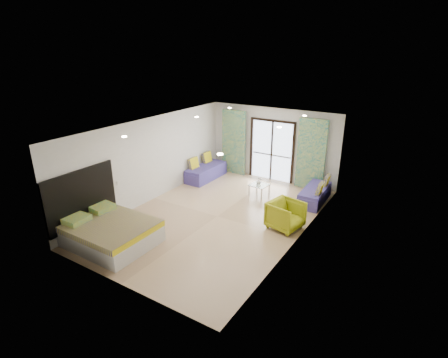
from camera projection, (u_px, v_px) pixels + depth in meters
The scene contains 24 objects.
floor at pixel (217, 216), 10.40m from camera, with size 5.00×7.50×0.01m, color tan, non-canonical shape.
ceiling at pixel (216, 127), 9.44m from camera, with size 5.00×7.50×0.01m, color silver, non-canonical shape.
wall_back at pixel (272, 144), 12.89m from camera, with size 5.00×0.01×2.70m, color silver, non-canonical shape.
wall_front at pixel (114, 228), 6.95m from camera, with size 5.00×0.01×2.70m, color silver, non-canonical shape.
wall_left at pixel (151, 160), 11.16m from camera, with size 0.01×7.50×2.70m, color silver, non-canonical shape.
wall_right at pixel (301, 192), 8.68m from camera, with size 0.01×7.50×2.70m, color silver, non-canonical shape.
balcony_door at pixel (272, 147), 12.90m from camera, with size 1.76×0.08×2.28m.
balcony_rail at pixel (272, 155), 13.02m from camera, with size 1.52×0.03×0.04m, color #595451.
curtain_left at pixel (234, 142), 13.55m from camera, with size 1.00×0.10×2.50m, color silver.
curtain_right at pixel (311, 155), 12.01m from camera, with size 1.00×0.10×2.50m, color silver.
downlight_a at pixel (124, 137), 8.56m from camera, with size 0.12×0.12×0.02m, color #FFE0B2.
downlight_b at pixel (220, 154), 7.17m from camera, with size 0.12×0.12×0.02m, color #FFE0B2.
downlight_c at pixel (197, 117), 10.94m from camera, with size 0.12×0.12×0.02m, color #FFE0B2.
downlight_d at pixel (279, 127), 9.55m from camera, with size 0.12×0.12×0.02m, color #FFE0B2.
downlight_e at pixel (230, 108), 12.52m from camera, with size 0.12×0.12×0.02m, color #FFE0B2.
downlight_f at pixel (305, 116), 11.13m from camera, with size 0.12×0.12×0.02m, color #FFE0B2.
headboard at pixel (82, 197), 9.11m from camera, with size 0.06×2.10×1.50m, color black.
switch_plate at pixel (118, 183), 10.10m from camera, with size 0.02×0.10×0.10m, color silver.
bed at pixel (111, 233), 8.89m from camera, with size 2.11×1.72×0.73m.
daybed_left at pixel (206, 171), 13.29m from camera, with size 0.73×1.84×0.91m.
daybed_right at pixel (315, 194), 11.30m from camera, with size 0.73×1.73×0.84m.
coffee_table at pixel (259, 186), 11.79m from camera, with size 0.62×0.62×0.66m.
vase at pixel (259, 182), 11.79m from camera, with size 0.16×0.17×0.16m, color white.
armchair at pixel (286, 214), 9.59m from camera, with size 0.84×0.79×0.87m, color #A0A615.
Camera 1 is at (5.12, -7.79, 4.75)m, focal length 28.00 mm.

